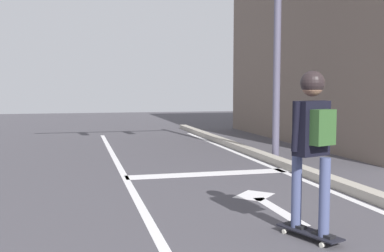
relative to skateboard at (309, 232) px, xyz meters
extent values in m
cube|color=silver|center=(-1.54, 1.16, -0.06)|extent=(0.12, 20.00, 0.01)
cube|color=silver|center=(1.40, 1.16, -0.06)|extent=(0.12, 20.00, 0.01)
cube|color=silver|center=(0.01, 3.75, -0.06)|extent=(3.10, 0.40, 0.01)
cube|color=silver|center=(0.16, 1.10, -0.06)|extent=(0.16, 1.40, 0.01)
cube|color=silver|center=(0.16, 1.95, -0.06)|extent=(0.71, 0.71, 0.01)
cube|color=#A49D90|center=(1.65, 1.16, 0.00)|extent=(0.24, 24.00, 0.14)
cube|color=black|center=(0.00, 0.00, 0.01)|extent=(0.46, 0.79, 0.02)
cube|color=#B2B2B7|center=(-0.09, 0.24, -0.01)|extent=(0.18, 0.11, 0.01)
cylinder|color=silver|center=(-0.18, 0.21, -0.04)|extent=(0.05, 0.06, 0.05)
cylinder|color=silver|center=(0.01, 0.28, -0.04)|extent=(0.05, 0.06, 0.05)
cube|color=#B2B2B7|center=(0.09, -0.24, -0.01)|extent=(0.18, 0.11, 0.01)
cylinder|color=silver|center=(-0.01, -0.28, -0.04)|extent=(0.05, 0.06, 0.05)
cylinder|color=silver|center=(0.18, -0.21, -0.04)|extent=(0.05, 0.06, 0.05)
cylinder|color=#444D76|center=(-0.06, 0.18, 0.42)|extent=(0.11, 0.11, 0.81)
cube|color=black|center=(-0.06, 0.18, 0.03)|extent=(0.17, 0.26, 0.03)
cylinder|color=#444D76|center=(0.06, -0.18, 0.42)|extent=(0.11, 0.11, 0.81)
cube|color=black|center=(0.06, -0.18, 0.03)|extent=(0.17, 0.26, 0.03)
cube|color=black|center=(0.00, 0.00, 1.10)|extent=(0.42, 0.30, 0.57)
cylinder|color=black|center=(-0.20, -0.04, 1.13)|extent=(0.07, 0.11, 0.52)
cylinder|color=black|center=(0.18, 0.09, 1.13)|extent=(0.07, 0.09, 0.52)
sphere|color=#8B624D|center=(0.00, 0.00, 1.54)|extent=(0.22, 0.22, 0.22)
sphere|color=black|center=(0.00, 0.00, 1.57)|extent=(0.25, 0.25, 0.25)
cube|color=#2D5126|center=(0.05, -0.13, 1.12)|extent=(0.29, 0.22, 0.36)
cylinder|color=#555268|center=(1.99, 5.25, 2.74)|extent=(0.16, 0.16, 5.61)
camera|label=1|loc=(-2.35, -4.28, 1.52)|focal=43.02mm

